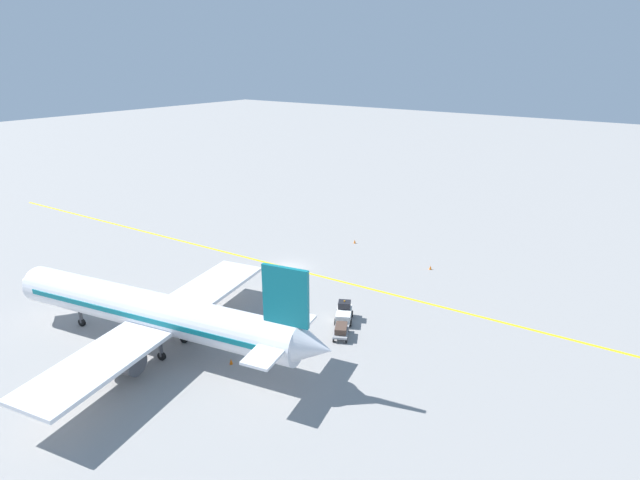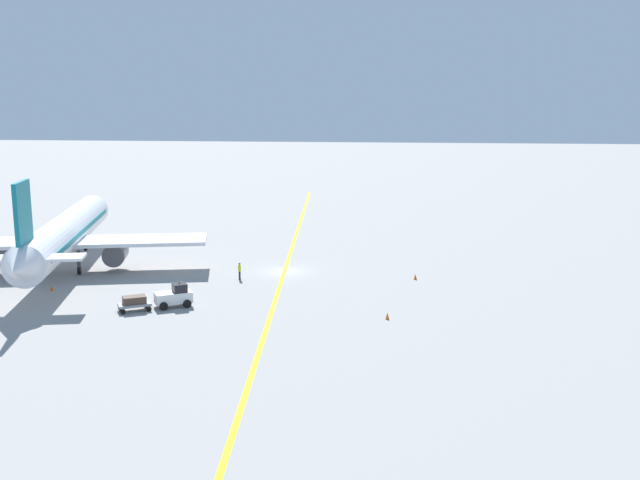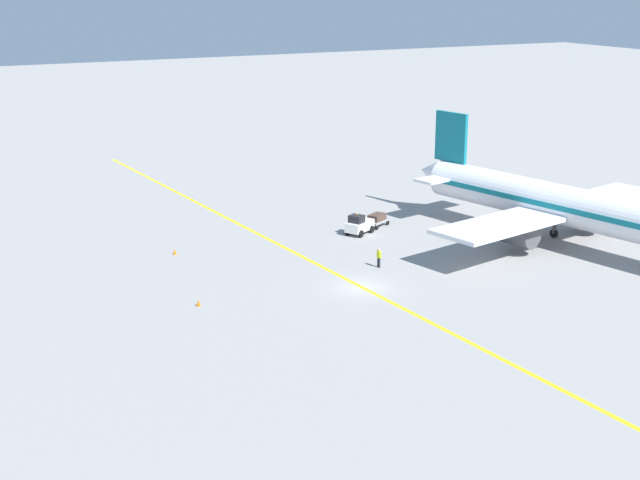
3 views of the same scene
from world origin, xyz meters
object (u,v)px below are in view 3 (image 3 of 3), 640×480
at_px(ground_crew_worker, 379,257).
at_px(baggage_cart_trailing, 377,219).
at_px(traffic_cone_by_wingtip, 490,225).
at_px(airplane_at_gate, 560,205).
at_px(baggage_tug_white, 359,225).
at_px(traffic_cone_mid_apron, 198,303).
at_px(traffic_cone_near_nose, 175,252).

bearing_deg(ground_crew_worker, baggage_cart_trailing, -119.95).
relative_size(ground_crew_worker, traffic_cone_by_wingtip, 3.05).
bearing_deg(ground_crew_worker, airplane_at_gate, 174.62).
relative_size(baggage_tug_white, baggage_cart_trailing, 1.14).
distance_m(baggage_tug_white, traffic_cone_mid_apron, 23.20).
xyz_separation_m(airplane_at_gate, baggage_tug_white, (14.54, -11.27, -2.81)).
xyz_separation_m(baggage_cart_trailing, ground_crew_worker, (6.41, 11.13, 0.15)).
distance_m(airplane_at_gate, ground_crew_worker, 18.34).
height_order(baggage_tug_white, traffic_cone_by_wingtip, baggage_tug_white).
xyz_separation_m(baggage_cart_trailing, traffic_cone_mid_apron, (23.12, 12.91, -0.49)).
xyz_separation_m(airplane_at_gate, ground_crew_worker, (18.04, -1.70, -2.80)).
relative_size(airplane_at_gate, ground_crew_worker, 21.00).
height_order(ground_crew_worker, traffic_cone_mid_apron, ground_crew_worker).
distance_m(ground_crew_worker, traffic_cone_mid_apron, 16.82).
xyz_separation_m(airplane_at_gate, traffic_cone_by_wingtip, (1.99, -7.42, -3.43)).
bearing_deg(traffic_cone_near_nose, traffic_cone_mid_apron, 79.27).
height_order(airplane_at_gate, ground_crew_worker, airplane_at_gate).
bearing_deg(traffic_cone_mid_apron, traffic_cone_by_wingtip, -167.10).
distance_m(ground_crew_worker, traffic_cone_near_nose, 18.21).
relative_size(traffic_cone_mid_apron, traffic_cone_by_wingtip, 1.00).
relative_size(baggage_tug_white, traffic_cone_by_wingtip, 6.10).
height_order(traffic_cone_near_nose, traffic_cone_mid_apron, same).
height_order(airplane_at_gate, baggage_tug_white, airplane_at_gate).
bearing_deg(airplane_at_gate, traffic_cone_by_wingtip, -75.01).
bearing_deg(baggage_cart_trailing, ground_crew_worker, 60.05).
bearing_deg(traffic_cone_by_wingtip, baggage_cart_trailing, -29.28).
height_order(ground_crew_worker, traffic_cone_near_nose, ground_crew_worker).
bearing_deg(baggage_cart_trailing, traffic_cone_mid_apron, 29.18).
xyz_separation_m(baggage_tug_white, ground_crew_worker, (3.50, 9.57, 0.01)).
xyz_separation_m(ground_crew_worker, traffic_cone_mid_apron, (16.71, 1.79, -0.63)).
bearing_deg(baggage_cart_trailing, airplane_at_gate, 132.20).
height_order(traffic_cone_near_nose, traffic_cone_by_wingtip, same).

